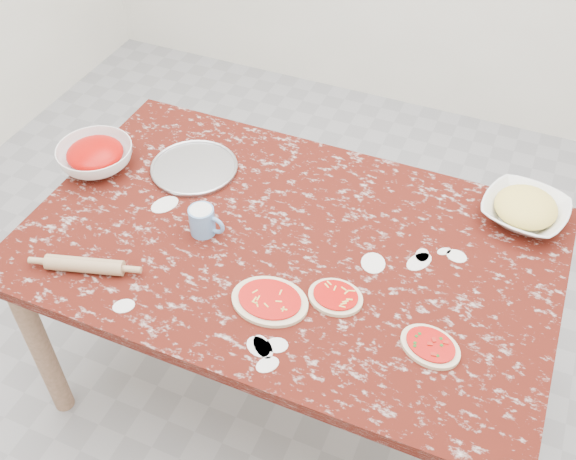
# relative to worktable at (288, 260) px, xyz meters

# --- Properties ---
(ground) EXTENTS (4.00, 4.00, 0.00)m
(ground) POSITION_rel_worktable_xyz_m (0.00, 0.00, -0.67)
(ground) COLOR gray
(worktable) EXTENTS (1.60, 1.00, 0.75)m
(worktable) POSITION_rel_worktable_xyz_m (0.00, 0.00, 0.00)
(worktable) COLOR #3F0F09
(worktable) RESTS_ON ground
(pizza_tray) EXTENTS (0.33, 0.33, 0.01)m
(pizza_tray) POSITION_rel_worktable_xyz_m (-0.43, 0.19, 0.09)
(pizza_tray) COLOR #B2B2B7
(pizza_tray) RESTS_ON worktable
(sauce_bowl) EXTENTS (0.31, 0.31, 0.08)m
(sauce_bowl) POSITION_rel_worktable_xyz_m (-0.74, 0.08, 0.12)
(sauce_bowl) COLOR white
(sauce_bowl) RESTS_ON worktable
(cheese_bowl) EXTENTS (0.30, 0.30, 0.06)m
(cheese_bowl) POSITION_rel_worktable_xyz_m (0.64, 0.38, 0.11)
(cheese_bowl) COLOR white
(cheese_bowl) RESTS_ON worktable
(flour_mug) EXTENTS (0.12, 0.08, 0.09)m
(flour_mug) POSITION_rel_worktable_xyz_m (-0.25, -0.06, 0.13)
(flour_mug) COLOR #6391C7
(flour_mug) RESTS_ON worktable
(pizza_left) EXTENTS (0.22, 0.18, 0.02)m
(pizza_left) POSITION_rel_worktable_xyz_m (0.05, -0.24, 0.09)
(pizza_left) COLOR beige
(pizza_left) RESTS_ON worktable
(pizza_mid) EXTENTS (0.16, 0.13, 0.02)m
(pizza_mid) POSITION_rel_worktable_xyz_m (0.21, -0.15, 0.09)
(pizza_mid) COLOR beige
(pizza_mid) RESTS_ON worktable
(pizza_right) EXTENTS (0.19, 0.16, 0.02)m
(pizza_right) POSITION_rel_worktable_xyz_m (0.49, -0.21, 0.09)
(pizza_right) COLOR beige
(pizza_right) RESTS_ON worktable
(rolling_pin) EXTENTS (0.23, 0.11, 0.05)m
(rolling_pin) POSITION_rel_worktable_xyz_m (-0.49, -0.34, 0.11)
(rolling_pin) COLOR tan
(rolling_pin) RESTS_ON worktable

